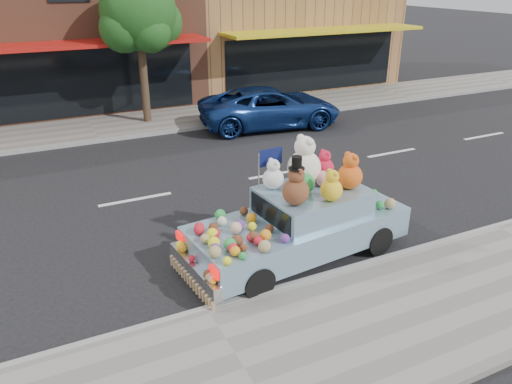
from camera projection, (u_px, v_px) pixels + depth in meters
ground at (135, 200)px, 12.33m from camera, size 120.00×120.00×0.00m
near_sidewalk at (244, 371)px, 6.95m from camera, size 60.00×3.00×0.12m
far_sidewalk at (92, 129)px, 17.66m from camera, size 60.00×3.00×0.12m
near_kerb at (206, 311)px, 8.18m from camera, size 60.00×0.12×0.13m
far_kerb at (100, 141)px, 16.42m from camera, size 60.00×0.12×0.13m
storefront_mid at (59, 12)px, 20.72m from camera, size 10.00×9.80×7.30m
storefront_right at (273, 5)px, 24.69m from camera, size 10.00×9.80×7.30m
street_tree at (139, 19)px, 17.04m from camera, size 3.00×2.70×5.22m
car_blue at (270, 107)px, 17.91m from camera, size 5.37×3.06×1.41m
art_car at (300, 218)px, 9.60m from camera, size 4.64×2.19×2.32m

